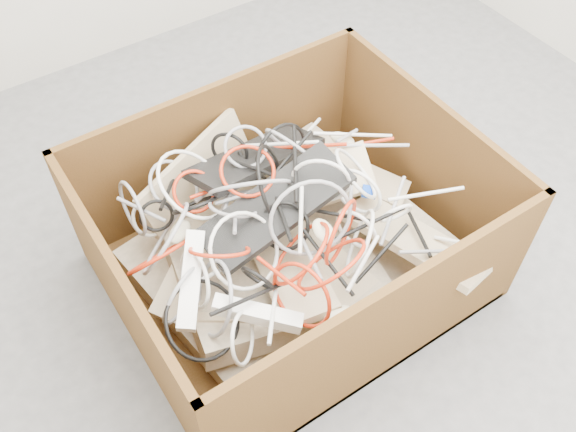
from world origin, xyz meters
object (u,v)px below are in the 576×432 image
power_strip_right (258,314)px  vga_plug (369,192)px  cardboard_box (287,253)px  power_strip_left (191,280)px

power_strip_right → vga_plug: power_strip_right is taller
cardboard_box → power_strip_left: 0.45m
power_strip_left → vga_plug: size_ratio=6.36×
cardboard_box → power_strip_right: size_ratio=4.58×
vga_plug → power_strip_left: bearing=-138.2°
power_strip_left → vga_plug: (0.64, 0.01, -0.04)m
cardboard_box → power_strip_right: (-0.27, -0.25, 0.21)m
power_strip_left → vga_plug: bearing=-53.3°
power_strip_left → vga_plug: power_strip_left is taller
power_strip_right → vga_plug: size_ratio=5.58×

